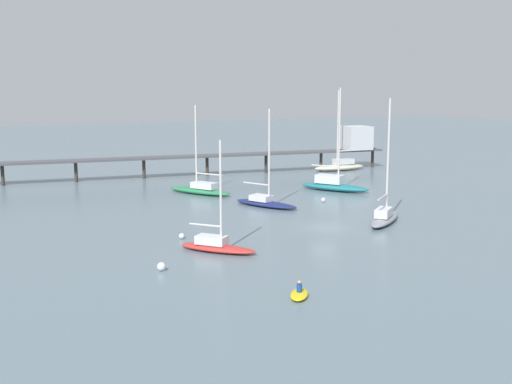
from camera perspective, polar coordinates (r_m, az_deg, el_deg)
The scene contains 12 objects.
ground_plane at distance 60.93m, azimuth 6.39°, elevation -3.35°, with size 400.00×400.00×0.00m, color slate.
pier at distance 100.86m, azimuth 1.50°, elevation 4.23°, with size 72.43×13.83×7.33m.
sailboat_green at distance 80.17m, azimuth -5.23°, elevation 0.32°, with size 6.61×9.67×11.60m.
sailboat_red at distance 51.76m, azimuth -3.75°, elevation -4.91°, with size 5.86×6.61×9.49m.
sailboat_gray at distance 64.00m, azimuth 11.98°, elevation -2.16°, with size 7.97×6.58×12.72m.
sailboat_teal at distance 83.29m, azimuth 7.30°, elevation 0.74°, with size 7.30×9.86×13.83m.
sailboat_cream at distance 104.49m, azimuth 7.88°, elevation 2.48°, with size 9.73×3.33×13.49m.
sailboat_navy at distance 71.47m, azimuth 0.87°, elevation -0.86°, with size 5.69×8.83×11.43m.
dinghy_yellow at distance 40.87m, azimuth 4.07°, elevation -9.50°, with size 2.49×2.70×1.14m.
mooring_buoy_near at distance 56.46m, azimuth -6.97°, elevation -4.12°, with size 0.53×0.53×0.53m, color silver.
mooring_buoy_outer at distance 46.90m, azimuth -8.86°, elevation -6.93°, with size 0.66×0.66×0.66m, color silver.
mooring_buoy_mid at distance 74.69m, azimuth 6.33°, elevation -0.74°, with size 0.54×0.54×0.54m, color silver.
Camera 1 is at (-34.02, -48.70, 13.55)m, focal length 42.67 mm.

